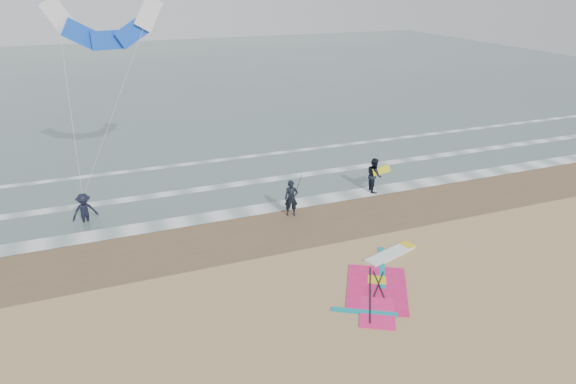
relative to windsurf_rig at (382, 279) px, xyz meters
name	(u,v)px	position (x,y,z in m)	size (l,w,h in m)	color
ground	(375,283)	(-0.40, -0.11, -0.04)	(120.00, 120.00, 0.00)	tan
sea_water	(170,77)	(-0.40, 47.89, -0.02)	(120.00, 80.00, 0.02)	#47605E
wet_sand_band	(313,221)	(-0.40, 5.89, -0.03)	(120.00, 5.00, 0.01)	brown
foam_waterline	(281,188)	(-0.40, 10.33, -0.01)	(120.00, 9.15, 0.02)	white
windsurf_rig	(382,279)	(0.00, 0.00, 0.00)	(5.58, 5.28, 0.13)	white
person_standing	(291,198)	(-1.15, 6.89, 0.90)	(0.68, 0.45, 1.86)	black
person_walking	(374,175)	(4.30, 8.13, 0.94)	(0.95, 0.74, 1.95)	black
person_wading	(84,205)	(-10.83, 9.78, 0.90)	(1.21, 0.70, 1.88)	black
held_pole	(297,189)	(-0.85, 6.89, 1.33)	(0.17, 0.86, 1.82)	black
carried_kiteboard	(382,170)	(4.70, 8.03, 1.20)	(1.30, 0.51, 0.39)	yellow
surf_kite	(106,28)	(-8.56, 13.37, 8.76)	(5.89, 3.87, 9.09)	white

